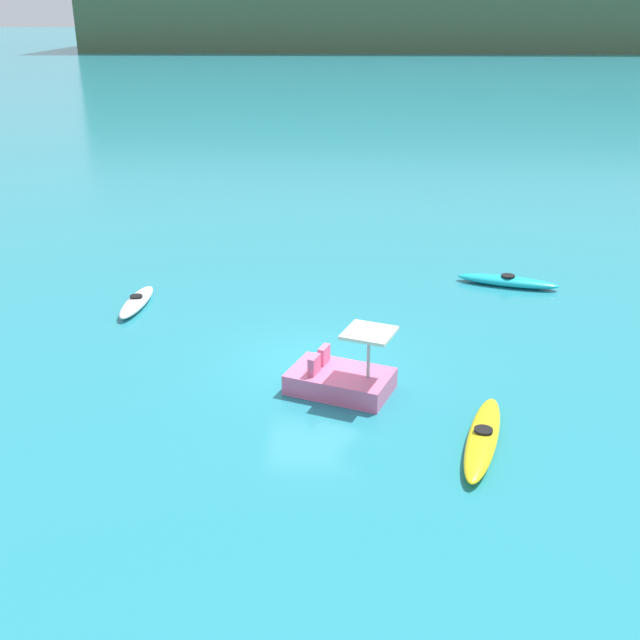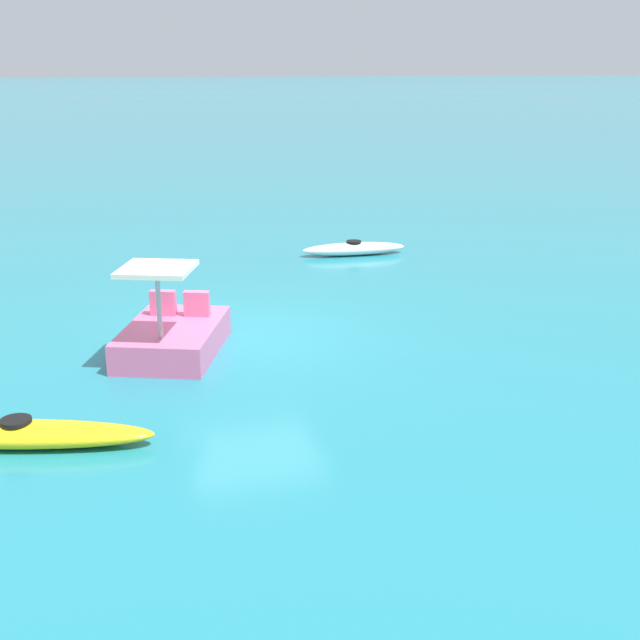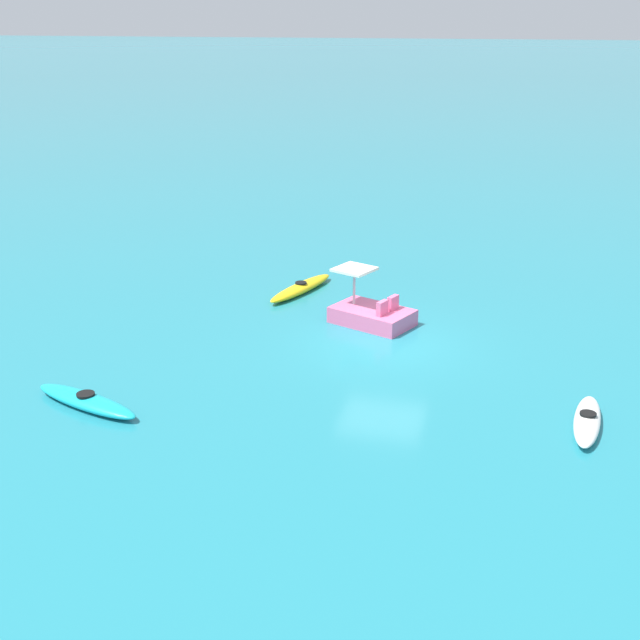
{
  "view_description": "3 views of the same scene",
  "coord_description": "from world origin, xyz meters",
  "views": [
    {
      "loc": [
        0.36,
        -17.74,
        8.64
      ],
      "look_at": [
        0.13,
        2.25,
        0.29
      ],
      "focal_mm": 42.67,
      "sensor_mm": 36.0,
      "label": 1
    },
    {
      "loc": [
        13.99,
        -2.95,
        4.71
      ],
      "look_at": [
        1.89,
        0.76,
        0.75
      ],
      "focal_mm": 46.06,
      "sensor_mm": 36.0,
      "label": 2
    },
    {
      "loc": [
        -3.87,
        22.07,
        9.07
      ],
      "look_at": [
        1.99,
        -0.16,
        0.47
      ],
      "focal_mm": 46.26,
      "sensor_mm": 36.0,
      "label": 3
    }
  ],
  "objects": [
    {
      "name": "pedal_boat_pink",
      "position": [
        0.68,
        -1.48,
        0.34
      ],
      "size": [
        2.79,
        2.3,
        1.68
      ],
      "color": "pink",
      "rests_on": "ground_plane"
    },
    {
      "name": "ground_plane",
      "position": [
        0.0,
        0.0,
        0.0
      ],
      "size": [
        600.0,
        600.0,
        0.0
      ],
      "primitive_type": "plane",
      "color": "teal"
    },
    {
      "name": "kayak_cyan",
      "position": [
        6.29,
        5.97,
        0.16
      ],
      "size": [
        3.34,
        1.7,
        0.37
      ],
      "color": "#19B7C6",
      "rests_on": "ground_plane"
    },
    {
      "name": "kayak_white",
      "position": [
        -5.52,
        3.94,
        0.16
      ],
      "size": [
        0.83,
        2.74,
        0.37
      ],
      "color": "white",
      "rests_on": "ground_plane"
    },
    {
      "name": "kayak_yellow",
      "position": [
        3.64,
        -3.86,
        0.16
      ],
      "size": [
        1.66,
        3.57,
        0.37
      ],
      "color": "yellow",
      "rests_on": "ground_plane"
    }
  ]
}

